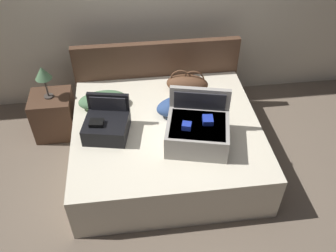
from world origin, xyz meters
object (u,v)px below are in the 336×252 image
object	(u,v)px
duffel_bag	(187,84)
pillow_center_head	(102,100)
hard_case_medium	(107,125)
pillow_near_headboard	(180,106)
hard_case_large	(198,130)
nightstand	(54,115)
bed	(166,143)
table_lamp	(43,74)

from	to	relation	value
duffel_bag	pillow_center_head	bearing A→B (deg)	-171.27
hard_case_medium	pillow_near_headboard	bearing A→B (deg)	27.64
hard_case_large	nightstand	xyz separation A→B (m)	(-1.46, 0.86, -0.39)
bed	duffel_bag	xyz separation A→B (m)	(0.29, 0.52, 0.35)
pillow_center_head	nightstand	distance (m)	0.69
duffel_bag	nightstand	xyz separation A→B (m)	(-1.49, 0.07, -0.35)
hard_case_medium	bed	bearing A→B (deg)	15.85
hard_case_medium	duffel_bag	size ratio (longest dim) A/B	0.95
nightstand	table_lamp	distance (m)	0.55
nightstand	table_lamp	size ratio (longest dim) A/B	1.37
bed	hard_case_medium	bearing A→B (deg)	-175.54
pillow_near_headboard	hard_case_medium	bearing A→B (deg)	-163.75
pillow_near_headboard	hard_case_large	bearing A→B (deg)	-78.07
bed	table_lamp	distance (m)	1.45
pillow_near_headboard	nightstand	bearing A→B (deg)	162.70
hard_case_medium	pillow_center_head	bearing A→B (deg)	107.61
nightstand	duffel_bag	bearing A→B (deg)	-2.73
bed	table_lamp	world-z (taller)	table_lamp
bed	nightstand	size ratio (longest dim) A/B	3.60
bed	duffel_bag	distance (m)	0.70
bed	nightstand	distance (m)	1.34
hard_case_medium	pillow_center_head	distance (m)	0.43
hard_case_large	nightstand	bearing A→B (deg)	162.89
hard_case_large	table_lamp	xyz separation A→B (m)	(-1.46, 0.86, 0.16)
pillow_near_headboard	duffel_bag	bearing A→B (deg)	70.16
pillow_near_headboard	pillow_center_head	size ratio (longest dim) A/B	1.01
hard_case_medium	nightstand	size ratio (longest dim) A/B	0.91
bed	hard_case_large	size ratio (longest dim) A/B	2.79
pillow_near_headboard	nightstand	distance (m)	1.47
duffel_bag	bed	bearing A→B (deg)	-118.99
bed	hard_case_large	xyz separation A→B (m)	(0.25, -0.27, 0.39)
hard_case_large	hard_case_medium	world-z (taller)	hard_case_large
duffel_bag	pillow_near_headboard	distance (m)	0.38
hard_case_large	hard_case_medium	xyz separation A→B (m)	(-0.83, 0.22, -0.04)
hard_case_medium	pillow_near_headboard	world-z (taller)	hard_case_medium
hard_case_medium	table_lamp	bearing A→B (deg)	145.83
pillow_center_head	table_lamp	bearing A→B (deg)	160.01
hard_case_medium	nightstand	world-z (taller)	hard_case_medium
pillow_center_head	nightstand	world-z (taller)	pillow_center_head
duffel_bag	pillow_near_headboard	world-z (taller)	duffel_bag
hard_case_medium	pillow_center_head	size ratio (longest dim) A/B	0.95
bed	nightstand	bearing A→B (deg)	153.66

